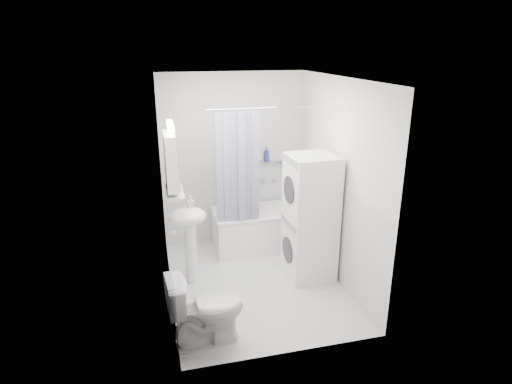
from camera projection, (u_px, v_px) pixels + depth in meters
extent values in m
plane|color=silver|center=(256.00, 282.00, 5.20)|extent=(2.60, 2.60, 0.00)
plane|color=silver|center=(233.00, 160.00, 6.00)|extent=(2.00, 0.00, 2.00)
plane|color=silver|center=(293.00, 236.00, 3.61)|extent=(2.00, 0.00, 2.00)
plane|color=silver|center=(165.00, 195.00, 4.57)|extent=(0.00, 2.60, 2.60)
plane|color=silver|center=(338.00, 182.00, 5.03)|extent=(0.00, 2.60, 2.60)
plane|color=white|center=(255.00, 78.00, 4.41)|extent=(2.60, 2.60, 0.00)
plane|color=white|center=(234.00, 200.00, 6.18)|extent=(1.98, 0.00, 1.98)
plane|color=white|center=(170.00, 246.00, 4.77)|extent=(0.00, 2.58, 2.58)
plane|color=white|center=(334.00, 228.00, 5.23)|extent=(0.00, 2.58, 2.58)
plane|color=brown|center=(173.00, 248.00, 3.84)|extent=(0.00, 2.00, 2.00)
cylinder|color=silver|center=(174.00, 233.00, 4.15)|extent=(0.04, 0.04, 0.04)
cube|color=white|center=(265.00, 229.00, 6.04)|extent=(1.43, 0.67, 0.53)
cube|color=white|center=(266.00, 211.00, 5.95)|extent=(1.45, 0.69, 0.03)
cube|color=silver|center=(265.00, 218.00, 5.99)|extent=(1.25, 0.49, 0.20)
cylinder|color=silver|center=(273.00, 180.00, 6.19)|extent=(0.04, 0.12, 0.04)
cylinder|color=silver|center=(273.00, 108.00, 5.21)|extent=(1.63, 0.02, 0.02)
cube|color=#141946|center=(220.00, 170.00, 5.30)|extent=(0.10, 0.02, 1.45)
cube|color=#141946|center=(227.00, 170.00, 5.32)|extent=(0.10, 0.02, 1.45)
cube|color=#141946|center=(234.00, 170.00, 5.34)|extent=(0.10, 0.02, 1.45)
cube|color=#141946|center=(241.00, 169.00, 5.36)|extent=(0.10, 0.02, 1.45)
cube|color=#141946|center=(248.00, 169.00, 5.39)|extent=(0.10, 0.02, 1.45)
cube|color=#141946|center=(255.00, 168.00, 5.41)|extent=(0.10, 0.02, 1.45)
ellipsoid|color=white|center=(187.00, 216.00, 4.94)|extent=(0.44, 0.37, 0.20)
cylinder|color=white|center=(191.00, 253.00, 5.10)|extent=(0.14, 0.14, 0.75)
cylinder|color=silver|center=(184.00, 203.00, 5.02)|extent=(0.03, 0.03, 0.14)
cylinder|color=silver|center=(184.00, 199.00, 4.96)|extent=(0.02, 0.10, 0.02)
cube|color=white|center=(171.00, 161.00, 4.57)|extent=(0.12, 0.50, 0.60)
cube|color=white|center=(177.00, 161.00, 4.59)|extent=(0.01, 0.47, 0.57)
cube|color=#FFEABF|center=(170.00, 126.00, 4.45)|extent=(0.06, 0.45, 0.06)
cube|color=silver|center=(175.00, 192.00, 4.69)|extent=(0.18, 0.54, 0.02)
cube|color=silver|center=(277.00, 161.00, 6.10)|extent=(0.22, 0.06, 0.02)
cube|color=#4D1318|center=(167.00, 165.00, 4.83)|extent=(0.05, 0.32, 0.76)
cube|color=#4D1318|center=(168.00, 134.00, 4.72)|extent=(0.03, 0.29, 0.08)
cylinder|color=silver|center=(164.00, 130.00, 4.70)|extent=(0.02, 0.04, 0.02)
cube|color=white|center=(309.00, 247.00, 5.24)|extent=(0.56, 0.56, 0.77)
cylinder|color=#2D2D33|center=(288.00, 250.00, 5.18)|extent=(0.03, 0.33, 0.33)
cube|color=gray|center=(288.00, 223.00, 5.06)|extent=(0.03, 0.48, 0.08)
cube|color=white|center=(312.00, 187.00, 4.99)|extent=(0.56, 0.56, 0.77)
cylinder|color=#2D2D33|center=(289.00, 190.00, 4.93)|extent=(0.03, 0.33, 0.33)
cube|color=gray|center=(290.00, 161.00, 4.81)|extent=(0.03, 0.48, 0.08)
imported|color=white|center=(206.00, 309.00, 4.05)|extent=(0.76, 0.46, 0.71)
imported|color=gray|center=(191.00, 207.00, 4.95)|extent=(0.08, 0.17, 0.08)
imported|color=gray|center=(175.00, 192.00, 4.54)|extent=(0.07, 0.18, 0.07)
imported|color=gray|center=(174.00, 183.00, 4.78)|extent=(0.10, 0.09, 0.10)
imported|color=gray|center=(258.00, 157.00, 6.01)|extent=(0.13, 0.17, 0.13)
imported|color=#252B97|center=(266.00, 159.00, 6.05)|extent=(0.08, 0.21, 0.08)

